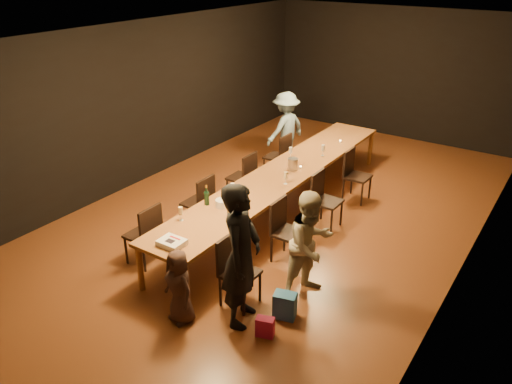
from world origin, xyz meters
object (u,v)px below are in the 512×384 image
Objects in this scene: chair_right_2 at (327,201)px; man_blue at (286,128)px; woman_birthday at (241,256)px; champagne_bottle at (206,195)px; chair_right_1 at (289,232)px; plate_stack at (222,203)px; child at (179,287)px; chair_right_3 at (358,176)px; chair_left_3 at (277,156)px; chair_left_1 at (197,202)px; birthday_cake at (172,243)px; ice_bucket at (293,164)px; table at (282,176)px; chair_right_0 at (240,273)px; chair_left_2 at (241,177)px; woman_tan at (310,245)px; chair_left_0 at (143,234)px.

chair_right_2 is 0.61× the size of man_blue.
champagne_bottle is (-1.35, 1.02, -0.00)m from woman_birthday.
plate_stack is at bearing -70.48° from chair_right_1.
woman_birthday is (0.19, -2.63, 0.44)m from chair_right_2.
chair_right_3 is at bearing 99.31° from child.
chair_left_1 is at bearing -180.00° from chair_left_3.
chair_left_1 is 1.79m from birthday_cake.
chair_left_3 is (-1.70, 0.00, 0.00)m from chair_right_3.
chair_right_3 is at bearing 80.38° from man_blue.
man_blue is (-2.19, 4.65, -0.15)m from woman_birthday.
child is 4.85× the size of ice_bucket.
ice_bucket is (0.92, 1.43, 0.38)m from chair_left_1.
ice_bucket is at bearing 1.23° from woman_birthday.
table is at bearing -90.00° from chair_right_2.
chair_right_0 reaches higher than plate_stack.
chair_left_1 is 3.25m from man_blue.
woman_tan is (2.30, -1.70, 0.26)m from chair_left_2.
chair_right_3 is 1.00× the size of chair_left_1.
chair_right_2 is at bearing -16.16° from ice_bucket.
man_blue is at bearing 119.68° from table.
man_blue is at bearing 3.88° from chair_left_0.
plate_stack is at bearing -132.88° from chair_right_0.
chair_left_3 is at bearing -90.00° from chair_right_3.
man_blue reaches higher than birthday_cake.
ice_bucket reaches higher than plate_stack.
chair_left_0 is at bearing -124.21° from champagne_bottle.
chair_left_3 is 4.29m from woman_birthday.
child is (0.43, -3.05, -0.22)m from table.
chair_right_2 is at bearing 58.59° from plate_stack.
champagne_bottle reaches higher than chair_right_3.
ice_bucket is at bearing 78.39° from champagne_bottle.
man_blue reaches higher than chair_right_0.
chair_left_0 is at bearing 158.66° from birthday_cake.
chair_right_3 is at bearing -25.28° from chair_left_0.
chair_right_3 is at bearing 180.00° from chair_right_0.
chair_left_3 is at bearing 133.29° from ice_bucket.
chair_right_1 is at bearing -54.78° from chair_left_0.
chair_right_3 is at bearing 67.54° from champagne_bottle.
chair_right_3 is at bearing 180.00° from chair_right_1.
champagne_bottle is (-0.22, -0.07, 0.10)m from plate_stack.
child is (-0.42, -3.05, 0.02)m from chair_right_2.
man_blue reaches higher than chair_right_2.
chair_left_0 is 0.51× the size of woman_birthday.
man_blue is (-2.00, 3.22, 0.30)m from chair_right_1.
plate_stack is (0.76, -1.53, 0.34)m from chair_left_2.
child reaches higher than chair_right_1.
chair_left_0 is 3.02× the size of champagne_bottle.
chair_left_0 is at bearing 65.46° from woman_birthday.
ice_bucket is at bearing -32.72° from chair_left_1.
woman_tan is 7.32× the size of ice_bucket.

